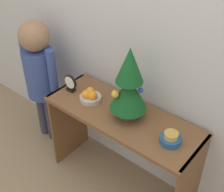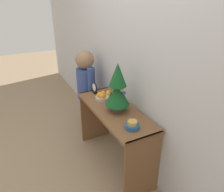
{
  "view_description": "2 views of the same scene",
  "coord_description": "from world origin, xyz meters",
  "px_view_note": "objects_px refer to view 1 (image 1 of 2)",
  "views": [
    {
      "loc": [
        0.99,
        -1.11,
        2.1
      ],
      "look_at": [
        -0.06,
        0.17,
        0.88
      ],
      "focal_mm": 50.0,
      "sensor_mm": 36.0,
      "label": 1
    },
    {
      "loc": [
        1.81,
        -0.75,
        1.86
      ],
      "look_at": [
        -0.02,
        0.19,
        0.88
      ],
      "focal_mm": 35.0,
      "sensor_mm": 36.0,
      "label": 2
    }
  ],
  "objects_px": {
    "mini_tree": "(129,85)",
    "singing_bowl": "(171,139)",
    "fruit_bowl": "(90,96)",
    "child_figure": "(39,69)",
    "desk_clock": "(70,83)"
  },
  "relations": [
    {
      "from": "fruit_bowl",
      "to": "mini_tree",
      "type": "bearing_deg",
      "value": 5.54
    },
    {
      "from": "desk_clock",
      "to": "child_figure",
      "type": "distance_m",
      "value": 0.42
    },
    {
      "from": "mini_tree",
      "to": "desk_clock",
      "type": "bearing_deg",
      "value": -176.01
    },
    {
      "from": "mini_tree",
      "to": "singing_bowl",
      "type": "relative_size",
      "value": 3.89
    },
    {
      "from": "mini_tree",
      "to": "singing_bowl",
      "type": "bearing_deg",
      "value": -6.17
    },
    {
      "from": "child_figure",
      "to": "singing_bowl",
      "type": "bearing_deg",
      "value": -1.94
    },
    {
      "from": "mini_tree",
      "to": "singing_bowl",
      "type": "xyz_separation_m",
      "value": [
        0.36,
        -0.04,
        -0.22
      ]
    },
    {
      "from": "mini_tree",
      "to": "desk_clock",
      "type": "distance_m",
      "value": 0.55
    },
    {
      "from": "mini_tree",
      "to": "child_figure",
      "type": "bearing_deg",
      "value": 179.69
    },
    {
      "from": "mini_tree",
      "to": "desk_clock",
      "type": "xyz_separation_m",
      "value": [
        -0.51,
        -0.04,
        -0.19
      ]
    },
    {
      "from": "mini_tree",
      "to": "fruit_bowl",
      "type": "height_order",
      "value": "mini_tree"
    },
    {
      "from": "fruit_bowl",
      "to": "singing_bowl",
      "type": "height_order",
      "value": "fruit_bowl"
    },
    {
      "from": "mini_tree",
      "to": "fruit_bowl",
      "type": "bearing_deg",
      "value": -174.46
    },
    {
      "from": "singing_bowl",
      "to": "child_figure",
      "type": "xyz_separation_m",
      "value": [
        -1.29,
        0.04,
        -0.02
      ]
    },
    {
      "from": "mini_tree",
      "to": "singing_bowl",
      "type": "height_order",
      "value": "mini_tree"
    }
  ]
}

